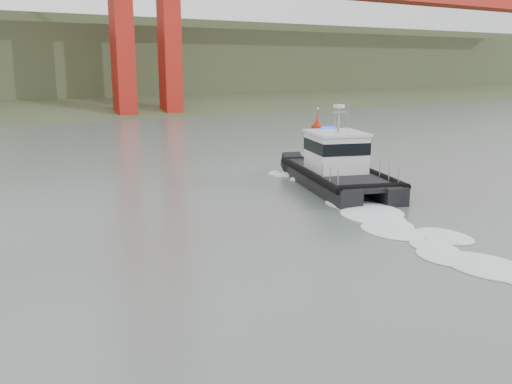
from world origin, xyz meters
TOP-DOWN VIEW (x-y plane):
  - ground at (0.00, 0.00)m, footprint 400.00×400.00m
  - patrol_boat at (11.78, 15.87)m, footprint 8.04×12.79m
  - nav_buoy at (31.04, 42.30)m, footprint 1.56×1.56m

SIDE VIEW (x-z plane):
  - ground at x=0.00m, z-range 0.00..0.00m
  - nav_buoy at x=31.04m, z-range -0.77..2.47m
  - patrol_boat at x=11.78m, z-range -1.46..4.38m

